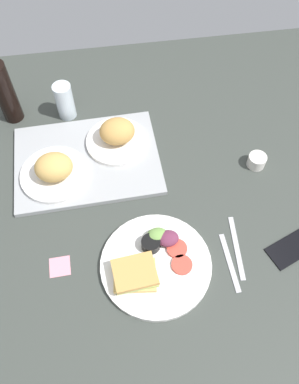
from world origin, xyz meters
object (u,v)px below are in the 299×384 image
bread_plate_near (54,170)px  fork (230,262)px  soda_bottle (5,93)px  knife (237,247)px  cell_phone (293,248)px  bread_plate_far (117,135)px  sticky_note (60,267)px  drinking_glass (65,101)px  espresso_cup (257,161)px  plate_with_salad (153,262)px  serving_tray (87,160)px

bread_plate_near → fork: size_ratio=1.22×
bread_plate_near → soda_bottle: size_ratio=0.94×
soda_bottle → knife: 86.38cm
cell_phone → fork: bearing=163.6°
bread_plate_far → sticky_note: size_ratio=3.50×
soda_bottle → knife: bearing=-43.1°
bread_plate_far → knife: (28.78, -40.89, -4.73)cm
cell_phone → drinking_glass: bearing=114.0°
drinking_glass → espresso_cup: bearing=-27.5°
drinking_glass → soda_bottle: size_ratio=0.58×
bread_plate_far → knife: bearing=-54.9°
cell_phone → bread_plate_far: bearing=114.2°
bread_plate_far → cell_phone: bread_plate_far is taller
fork → sticky_note: size_ratio=3.04×
fork → sticky_note: fork is taller
bread_plate_near → espresso_cup: bread_plate_near is taller
drinking_glass → plate_with_salad: bearing=-70.4°
fork → knife: 5.00cm
sticky_note → espresso_cup: bearing=22.1°
cell_phone → espresso_cup: bearing=72.5°
bread_plate_near → soda_bottle: 32.07cm
drinking_glass → sticky_note: drinking_glass is taller
soda_bottle → cell_phone: (77.83, -61.05, -10.60)cm
plate_with_salad → espresso_cup: size_ratio=5.34×
serving_tray → sticky_note: serving_tray is taller
bread_plate_far → espresso_cup: (42.14, -14.09, -2.98)cm
bread_plate_far → serving_tray: bearing=-153.2°
bread_plate_far → knife: 50.23cm
serving_tray → plate_with_salad: (15.39, -37.29, 0.85)cm
plate_with_salad → serving_tray: bearing=112.4°
serving_tray → soda_bottle: size_ratio=2.04×
plate_with_salad → drinking_glass: 62.23cm
bread_plate_far → sticky_note: 44.34cm
plate_with_salad → bread_plate_near: bearing=128.1°
serving_tray → cell_phone: (54.32, -38.17, -0.40)cm
serving_tray → bread_plate_far: 12.24cm
espresso_cup → sticky_note: bearing=-157.9°
plate_with_salad → cell_phone: (38.92, -0.88, -1.25)cm
soda_bottle → fork: (59.56, -62.58, -10.75)cm
cell_phone → plate_with_salad: bearing=157.5°
soda_bottle → knife: (62.56, -58.58, -10.75)cm
bread_plate_near → bread_plate_far: same height
serving_tray → knife: (39.04, -35.70, -0.55)cm
espresso_cup → knife: bearing=-116.5°
bread_plate_near → drinking_glass: drinking_glass is taller
cell_phone → sticky_note: bearing=155.2°
serving_tray → espresso_cup: espresso_cup is taller
serving_tray → knife: size_ratio=2.37×
serving_tray → fork: serving_tray is taller
drinking_glass → fork: drinking_glass is taller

